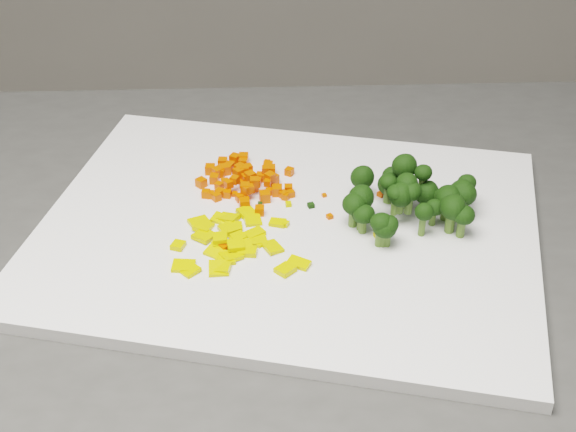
{
  "coord_description": "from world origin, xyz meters",
  "views": [
    {
      "loc": [
        -0.34,
        -0.66,
        1.38
      ],
      "look_at": [
        -0.31,
        -0.01,
        0.92
      ],
      "focal_mm": 50.0,
      "sensor_mm": 36.0,
      "label": 1
    }
  ],
  "objects": [
    {
      "name": "carrot_cube_8",
      "position": [
        -0.38,
        0.09,
        0.92
      ],
      "size": [
        0.01,
        0.01,
        0.01
      ],
      "primitive_type": "cube",
      "rotation": [
        0.0,
        0.0,
        0.65
      ],
      "color": "#EE3D02",
      "rests_on": "carrot_pile"
    },
    {
      "name": "carrot_cube_32",
      "position": [
        -0.38,
        0.07,
        0.92
      ],
      "size": [
        0.01,
        0.01,
        0.01
      ],
      "primitive_type": "cube",
      "rotation": [
        0.0,
        0.0,
        1.41
      ],
      "color": "#EE3D02",
      "rests_on": "carrot_pile"
    },
    {
      "name": "broccoli_floret_6",
      "position": [
        -0.2,
        -0.02,
        0.94
      ],
      "size": [
        0.02,
        0.02,
        0.03
      ],
      "primitive_type": null,
      "color": "black",
      "rests_on": "broccoli_pile"
    },
    {
      "name": "pepper_chunk_24",
      "position": [
        -0.35,
        -0.06,
        0.92
      ],
      "size": [
        0.02,
        0.02,
        0.01
      ],
      "primitive_type": "cube",
      "rotation": [
        -0.0,
        0.09,
        2.99
      ],
      "color": "#DABE0B",
      "rests_on": "pepper_pile"
    },
    {
      "name": "pepper_chunk_21",
      "position": [
        -0.36,
        -0.01,
        0.92
      ],
      "size": [
        0.02,
        0.01,
        0.01
      ],
      "primitive_type": "cube",
      "rotation": [
        0.07,
        -0.11,
        1.64
      ],
      "color": "#DABE0B",
      "rests_on": "pepper_pile"
    },
    {
      "name": "pepper_chunk_19",
      "position": [
        -0.39,
        -0.01,
        0.92
      ],
      "size": [
        0.02,
        0.02,
        0.01
      ],
      "primitive_type": "cube",
      "rotation": [
        0.13,
        -0.05,
        2.68
      ],
      "color": "#DABE0B",
      "rests_on": "pepper_pile"
    },
    {
      "name": "carrot_cube_54",
      "position": [
        -0.39,
        0.04,
        0.92
      ],
      "size": [
        0.01,
        0.01,
        0.01
      ],
      "primitive_type": "cube",
      "rotation": [
        0.0,
        0.0,
        1.51
      ],
      "color": "#EE3D02",
      "rests_on": "carrot_pile"
    },
    {
      "name": "carrot_cube_37",
      "position": [
        -0.34,
        0.04,
        0.93
      ],
      "size": [
        0.01,
        0.01,
        0.01
      ],
      "primitive_type": "cube",
      "rotation": [
        0.0,
        0.0,
        1.86
      ],
      "color": "#EE3D02",
      "rests_on": "carrot_pile"
    },
    {
      "name": "broccoli_floret_18",
      "position": [
        -0.19,
        0.02,
        0.93
      ],
      "size": [
        0.03,
        0.03,
        0.03
      ],
      "primitive_type": null,
      "color": "black",
      "rests_on": "broccoli_pile"
    },
    {
      "name": "carrot_cube_45",
      "position": [
        -0.35,
        0.04,
        0.93
      ],
      "size": [
        0.01,
        0.01,
        0.01
      ],
      "primitive_type": "cube",
      "rotation": [
        0.0,
        0.0,
        1.49
      ],
      "color": "#EE3D02",
      "rests_on": "carrot_pile"
    },
    {
      "name": "carrot_cube_21",
      "position": [
        -0.32,
        0.09,
        0.92
      ],
      "size": [
        0.01,
        0.01,
        0.01
      ],
      "primitive_type": "cube",
      "rotation": [
        0.0,
        0.0,
        3.11
      ],
      "color": "#EE3D02",
      "rests_on": "carrot_pile"
    },
    {
      "name": "carrot_cube_55",
      "position": [
        -0.37,
        0.05,
        0.92
      ],
      "size": [
        0.01,
        0.01,
        0.01
      ],
      "primitive_type": "cube",
      "rotation": [
        0.0,
        0.0,
        2.09
      ],
      "color": "#EE3D02",
      "rests_on": "carrot_pile"
    },
    {
      "name": "carrot_cube_33",
      "position": [
        -0.31,
        0.04,
        0.92
      ],
      "size": [
        0.01,
        0.01,
        0.01
      ],
      "primitive_type": "cube",
      "rotation": [
        0.0,
        0.0,
        2.7
      ],
      "color": "#EE3D02",
      "rests_on": "carrot_pile"
    },
    {
      "name": "carrot_pile",
      "position": [
        -0.34,
        0.06,
        0.93
      ],
      "size": [
        0.11,
        0.11,
        0.03
      ],
      "primitive_type": null,
      "color": "#EE3D02",
      "rests_on": "cutting_board"
    },
    {
      "name": "carrot_cube_40",
      "position": [
        -0.35,
        0.06,
        0.92
      ],
      "size": [
        0.01,
        0.01,
        0.01
      ],
      "primitive_type": "cube",
      "rotation": [
        0.0,
        0.0,
        3.04
      ],
      "color": "#EE3D02",
      "rests_on": "carrot_pile"
    },
    {
      "name": "carrot_cube_3",
      "position": [
        -0.38,
        0.09,
        0.92
      ],
      "size": [
        0.01,
        0.01,
        0.01
      ],
      "primitive_type": "cube",
      "rotation": [
        0.0,
        0.0,
        2.85
      ],
      "color": "#EE3D02",
      "rests_on": "carrot_pile"
    },
    {
      "name": "carrot_cube_51",
      "position": [
        -0.39,
        0.09,
        0.92
      ],
      "size": [
        0.01,
        0.01,
        0.01
      ],
      "primitive_type": "cube",
      "rotation": [
        0.0,
        0.0,
        3.06
      ],
      "color": "#EE3D02",
      "rests_on": "carrot_pile"
    },
    {
      "name": "carrot_cube_60",
      "position": [
        -0.32,
        0.05,
        0.92
      ],
      "size": [
        0.01,
        0.01,
        0.01
      ],
      "primitive_type": "cube",
      "rotation": [
        0.0,
        0.0,
        1.32
      ],
      "color": "#EE3D02",
      "rests_on": "carrot_pile"
    },
    {
      "name": "carrot_cube_4",
      "position": [
        -0.35,
        0.11,
        0.92
      ],
      "size": [
        0.01,
        0.01,
        0.01
      ],
      "primitive_type": "cube",
      "rotation": [
        0.0,
        0.0,
        1.49
      ],
      "color": "#EE3D02",
      "rests_on": "carrot_pile"
    },
    {
      "name": "pepper_chunk_11",
      "position": [
        -0.37,
        -0.08,
        0.92
      ],
      "size": [
        0.02,
        0.02,
        0.01
      ],
      "primitive_type": "cube",
      "rotation": [
        -0.1,
        0.01,
        1.37
      ],
      "color": "#DABE0B",
      "rests_on": "pepper_pile"
    },
    {
      "name": "carrot_cube_48",
      "position": [
        -0.35,
        0.08,
        0.93
      ],
      "size": [
        0.01,
        0.01,
        0.01
      ],
      "primitive_type": "cube",
      "rotation": [
        0.0,
        0.0,
        1.94
      ],
      "color": "#EE3D02",
      "rests_on": "carrot_pile"
    },
    {
      "name": "carrot_cube_16",
      "position": [
        -0.32,
        0.07,
        0.92
      ],
      "size": [
        0.02,
        0.02,
        0.01
      ],
      "primitive_type": "cube",
      "rotation": [
        0.0,
        0.0,
        2.41
      ],
      "color": "#EE3D02",
      "rests_on": "carrot_pile"
    },
    {
      "name": "stray_bit_8",
      "position": [
        -0.36,
        0.05,
        0.92
      ],
      "size": [
        0.01,
        0.01,
        0.0
      ],
      "primitive_type": "cube",
      "rotation": [
        0.0,
        0.0,
        1.37
      ],
      "color": "#EE3D02",
      "rests_on": "cutting_board"
    },
    {
      "name": "carrot_cube_53",
      "position": [
        -0.32,
        0.05,
        0.92
      ],
      "size": [
        0.01,
        0.01,
        0.01
      ],
      "primitive_type": "cube",
      "rotation": [
        0.0,
        0.0,
        0.06
      ],
      "color": "#EE3D02",
      "rests_on": "carrot_pile"
    },
    {
      "name": "broccoli_floret_28",
      "position": [
        -0.16,
        -0.02,
        0.93
      ],
      "size": [
        0.02,
        0.02,
        0.03
      ],
      "primitive_type": null,
      "color": "black",
      "rests_on": "broccoli_pile"
    },
    {
      "name": "stray_bit_1",
      "position": [
        -0.38,
        -0.04,
        0.92
      ],
      "size": [
        0.01,
        0.01,
        0.01
      ],
      "primitive_type": "cube",
      "rotation": [
        0.0,
        0.0,
        1.88
      ],
      "color": "#DABE0B",
      "rests_on": "cutting_board"
    },
    {
      "name": "carrot_cube_24",
      "position": [
        -0.31,
        0.05,
        0.92
      ],
      "size": [
        0.01,
        0.01,
        0.01
      ],
      "primitive_type": "cube",
      "rotation": [
        0.0,
        0.0,
        3.09
      ],
      "color": "#EE3D02",
      "rests_on": "carrot_pile"
    },
    {
      "name": "stray_bit_11",
      "position": [
        -0.35,
        0.06,
        0.92
      ],
      "size": [
        0.01,
        0.01,
        0.0
      ],
      "primitive_type": "cube",
      "rotation": [
        0.0,
        0.0,
        0.87
      ],
      "color": "black",
      "rests_on": "cutting_board"
    },
    {
      "name": "carrot_cube_36",
      "position": [
        -0.37,
        0.1,
        0.92
      ],
      "size": [
        0.01,
        0.01,
        0.01
      ],
      "primitive_type": "cube",
      "rotation": [
        0.0,
        0.0,
        1.07
      ],
      "color": "#EE3D02",
      "rests_on": "carrot_pile"
    },
    {
      "name": "broccoli_floret_14",
      "position": [
        -0.23,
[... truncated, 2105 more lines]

